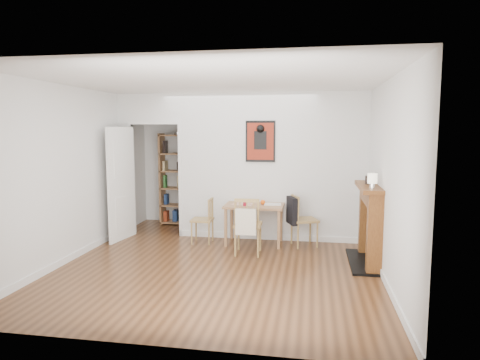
% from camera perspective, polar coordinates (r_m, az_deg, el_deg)
% --- Properties ---
extents(ground, '(5.20, 5.20, 0.00)m').
position_cam_1_polar(ground, '(6.54, -2.34, -10.67)').
color(ground, brown).
rests_on(ground, ground).
extents(room_shell, '(5.20, 5.20, 5.20)m').
position_cam_1_polar(room_shell, '(7.57, 0.47, 1.76)').
color(room_shell, silver).
rests_on(room_shell, ground).
extents(dining_table, '(1.00, 0.63, 0.68)m').
position_cam_1_polar(dining_table, '(7.33, 1.91, -3.94)').
color(dining_table, '#A3774C').
rests_on(dining_table, ground).
extents(chair_left, '(0.40, 0.40, 0.78)m').
position_cam_1_polar(chair_left, '(7.46, -5.06, -5.39)').
color(chair_left, '#A4864C').
rests_on(chair_left, ground).
extents(chair_right, '(0.60, 0.56, 0.87)m').
position_cam_1_polar(chair_right, '(7.29, 8.44, -5.25)').
color(chair_right, '#A4864C').
rests_on(chair_right, ground).
extents(chair_front, '(0.47, 0.53, 0.91)m').
position_cam_1_polar(chair_front, '(6.75, 1.07, -6.03)').
color(chair_front, '#A4864C').
rests_on(chair_front, ground).
extents(bookshelf, '(0.79, 0.32, 1.88)m').
position_cam_1_polar(bookshelf, '(8.88, -8.08, 0.02)').
color(bookshelf, '#A3774C').
rests_on(bookshelf, ground).
extents(fireplace, '(0.45, 1.25, 1.16)m').
position_cam_1_polar(fireplace, '(6.54, 17.03, -5.37)').
color(fireplace, brown).
rests_on(fireplace, ground).
extents(red_glass, '(0.07, 0.07, 0.09)m').
position_cam_1_polar(red_glass, '(7.20, 0.69, -3.10)').
color(red_glass, maroon).
rests_on(red_glass, dining_table).
extents(orange_fruit, '(0.08, 0.08, 0.08)m').
position_cam_1_polar(orange_fruit, '(7.35, 3.06, -2.96)').
color(orange_fruit, '#FF5E0D').
rests_on(orange_fruit, dining_table).
extents(placemat, '(0.39, 0.32, 0.00)m').
position_cam_1_polar(placemat, '(7.37, 0.39, -3.21)').
color(placemat, beige).
rests_on(placemat, dining_table).
extents(notebook, '(0.30, 0.23, 0.01)m').
position_cam_1_polar(notebook, '(7.34, 4.38, -3.23)').
color(notebook, silver).
rests_on(notebook, dining_table).
extents(mantel_lamp, '(0.13, 0.13, 0.21)m').
position_cam_1_polar(mantel_lamp, '(6.03, 17.24, 0.08)').
color(mantel_lamp, silver).
rests_on(mantel_lamp, fireplace).
extents(ceramic_jar_a, '(0.10, 0.10, 0.12)m').
position_cam_1_polar(ceramic_jar_a, '(6.54, 16.77, 0.00)').
color(ceramic_jar_a, black).
rests_on(ceramic_jar_a, fireplace).
extents(ceramic_jar_b, '(0.09, 0.09, 0.11)m').
position_cam_1_polar(ceramic_jar_b, '(6.76, 16.93, 0.15)').
color(ceramic_jar_b, black).
rests_on(ceramic_jar_b, fireplace).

